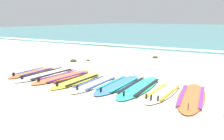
{
  "coord_description": "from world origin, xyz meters",
  "views": [
    {
      "loc": [
        4.09,
        -5.89,
        1.84
      ],
      "look_at": [
        0.06,
        0.6,
        0.25
      ],
      "focal_mm": 40.25,
      "sensor_mm": 36.0,
      "label": 1
    }
  ],
  "objects_px": {
    "surfboard_0": "(32,72)",
    "surfboard_2": "(63,77)",
    "surfboard_6": "(139,87)",
    "surfboard_8": "(192,97)",
    "surfboard_1": "(47,74)",
    "surfboard_4": "(95,84)",
    "surfboard_7": "(163,93)",
    "surfboard_3": "(77,80)",
    "surfboard_5": "(118,84)"
  },
  "relations": [
    {
      "from": "surfboard_2",
      "to": "surfboard_5",
      "type": "xyz_separation_m",
      "value": [
        1.94,
        0.12,
        -0.0
      ]
    },
    {
      "from": "surfboard_0",
      "to": "surfboard_6",
      "type": "bearing_deg",
      "value": 3.74
    },
    {
      "from": "surfboard_8",
      "to": "surfboard_5",
      "type": "bearing_deg",
      "value": 178.27
    },
    {
      "from": "surfboard_2",
      "to": "surfboard_7",
      "type": "height_order",
      "value": "same"
    },
    {
      "from": "surfboard_1",
      "to": "surfboard_7",
      "type": "distance_m",
      "value": 3.99
    },
    {
      "from": "surfboard_3",
      "to": "surfboard_8",
      "type": "bearing_deg",
      "value": 3.14
    },
    {
      "from": "surfboard_0",
      "to": "surfboard_2",
      "type": "xyz_separation_m",
      "value": [
        1.31,
        0.07,
        -0.0
      ]
    },
    {
      "from": "surfboard_4",
      "to": "surfboard_6",
      "type": "xyz_separation_m",
      "value": [
        1.2,
        0.33,
        -0.0
      ]
    },
    {
      "from": "surfboard_1",
      "to": "surfboard_2",
      "type": "height_order",
      "value": "same"
    },
    {
      "from": "surfboard_7",
      "to": "surfboard_0",
      "type": "bearing_deg",
      "value": -179.03
    },
    {
      "from": "surfboard_5",
      "to": "surfboard_8",
      "type": "distance_m",
      "value": 2.02
    },
    {
      "from": "surfboard_3",
      "to": "surfboard_6",
      "type": "distance_m",
      "value": 1.89
    },
    {
      "from": "surfboard_2",
      "to": "surfboard_3",
      "type": "height_order",
      "value": "same"
    },
    {
      "from": "surfboard_1",
      "to": "surfboard_8",
      "type": "distance_m",
      "value": 4.66
    },
    {
      "from": "surfboard_0",
      "to": "surfboard_3",
      "type": "bearing_deg",
      "value": -1.5
    },
    {
      "from": "surfboard_0",
      "to": "surfboard_2",
      "type": "distance_m",
      "value": 1.32
    },
    {
      "from": "surfboard_3",
      "to": "surfboard_5",
      "type": "distance_m",
      "value": 1.28
    },
    {
      "from": "surfboard_2",
      "to": "surfboard_3",
      "type": "xyz_separation_m",
      "value": [
        0.69,
        -0.12,
        0.0
      ]
    },
    {
      "from": "surfboard_2",
      "to": "surfboard_1",
      "type": "bearing_deg",
      "value": 177.64
    },
    {
      "from": "surfboard_3",
      "to": "surfboard_7",
      "type": "xyz_separation_m",
      "value": [
        2.6,
        0.13,
        0.0
      ]
    },
    {
      "from": "surfboard_0",
      "to": "surfboard_7",
      "type": "bearing_deg",
      "value": 0.97
    },
    {
      "from": "surfboard_1",
      "to": "surfboard_3",
      "type": "height_order",
      "value": "same"
    },
    {
      "from": "surfboard_7",
      "to": "surfboard_8",
      "type": "xyz_separation_m",
      "value": [
        0.68,
        0.05,
        -0.0
      ]
    },
    {
      "from": "surfboard_1",
      "to": "surfboard_7",
      "type": "relative_size",
      "value": 1.29
    },
    {
      "from": "surfboard_3",
      "to": "surfboard_5",
      "type": "height_order",
      "value": "same"
    },
    {
      "from": "surfboard_4",
      "to": "surfboard_7",
      "type": "distance_m",
      "value": 1.94
    },
    {
      "from": "surfboard_6",
      "to": "surfboard_8",
      "type": "distance_m",
      "value": 1.41
    },
    {
      "from": "surfboard_3",
      "to": "surfboard_7",
      "type": "relative_size",
      "value": 1.13
    },
    {
      "from": "surfboard_3",
      "to": "surfboard_4",
      "type": "xyz_separation_m",
      "value": [
        0.67,
        -0.03,
        0.0
      ]
    },
    {
      "from": "surfboard_6",
      "to": "surfboard_8",
      "type": "bearing_deg",
      "value": -5.11
    },
    {
      "from": "surfboard_3",
      "to": "surfboard_5",
      "type": "relative_size",
      "value": 0.93
    },
    {
      "from": "surfboard_4",
      "to": "surfboard_7",
      "type": "xyz_separation_m",
      "value": [
        1.93,
        0.16,
        0.0
      ]
    },
    {
      "from": "surfboard_3",
      "to": "surfboard_4",
      "type": "bearing_deg",
      "value": -2.34
    },
    {
      "from": "surfboard_8",
      "to": "surfboard_3",
      "type": "bearing_deg",
      "value": -176.86
    },
    {
      "from": "surfboard_2",
      "to": "surfboard_8",
      "type": "height_order",
      "value": "same"
    },
    {
      "from": "surfboard_1",
      "to": "surfboard_5",
      "type": "bearing_deg",
      "value": 2.05
    },
    {
      "from": "surfboard_5",
      "to": "surfboard_6",
      "type": "distance_m",
      "value": 0.62
    },
    {
      "from": "surfboard_1",
      "to": "surfboard_4",
      "type": "xyz_separation_m",
      "value": [
        2.05,
        -0.17,
        0.0
      ]
    },
    {
      "from": "surfboard_0",
      "to": "surfboard_1",
      "type": "bearing_deg",
      "value": 8.67
    },
    {
      "from": "surfboard_6",
      "to": "surfboard_8",
      "type": "relative_size",
      "value": 1.04
    },
    {
      "from": "surfboard_5",
      "to": "surfboard_6",
      "type": "xyz_separation_m",
      "value": [
        0.61,
        0.06,
        -0.0
      ]
    },
    {
      "from": "surfboard_8",
      "to": "surfboard_1",
      "type": "bearing_deg",
      "value": -179.59
    },
    {
      "from": "surfboard_0",
      "to": "surfboard_8",
      "type": "relative_size",
      "value": 0.8
    },
    {
      "from": "surfboard_8",
      "to": "surfboard_7",
      "type": "bearing_deg",
      "value": -175.85
    },
    {
      "from": "surfboard_7",
      "to": "surfboard_5",
      "type": "bearing_deg",
      "value": 175.32
    },
    {
      "from": "surfboard_5",
      "to": "surfboard_8",
      "type": "xyz_separation_m",
      "value": [
        2.02,
        -0.06,
        -0.0
      ]
    },
    {
      "from": "surfboard_3",
      "to": "surfboard_6",
      "type": "height_order",
      "value": "same"
    },
    {
      "from": "surfboard_0",
      "to": "surfboard_1",
      "type": "xyz_separation_m",
      "value": [
        0.62,
        0.09,
        -0.0
      ]
    },
    {
      "from": "surfboard_1",
      "to": "surfboard_4",
      "type": "relative_size",
      "value": 1.18
    },
    {
      "from": "surfboard_6",
      "to": "surfboard_8",
      "type": "height_order",
      "value": "same"
    }
  ]
}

